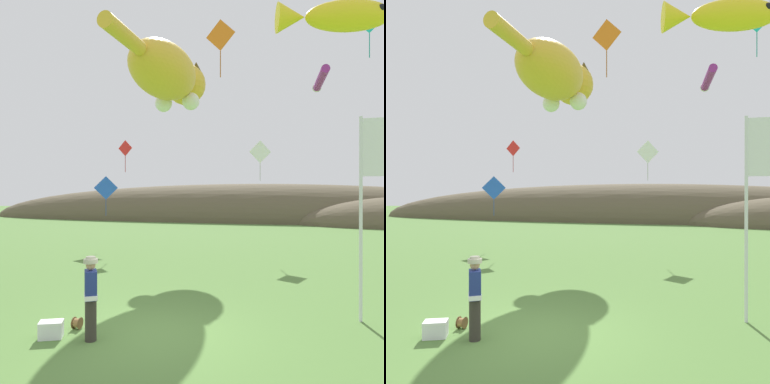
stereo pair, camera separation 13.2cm
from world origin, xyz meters
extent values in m
plane|color=#517A38|center=(0.00, 0.00, 0.00)|extent=(120.00, 120.00, 0.00)
ellipsoid|color=brown|center=(0.00, 33.02, 0.00)|extent=(63.22, 10.22, 7.85)
cylinder|color=#332D28|center=(-1.15, -0.55, 0.44)|extent=(0.24, 0.24, 0.88)
cube|color=navy|center=(-1.15, -0.55, 1.18)|extent=(0.41, 0.47, 0.60)
cube|color=white|center=(-1.15, -0.55, 0.94)|extent=(0.44, 0.49, 0.10)
sphere|color=tan|center=(-1.15, -0.55, 1.59)|extent=(0.20, 0.20, 0.20)
cylinder|color=#B2AD99|center=(-1.15, -0.55, 1.68)|extent=(0.30, 0.30, 0.09)
cylinder|color=#B2AD99|center=(-1.15, -0.55, 1.74)|extent=(0.20, 0.20, 0.07)
cylinder|color=olive|center=(-1.78, 0.00, 0.13)|extent=(0.16, 0.20, 0.20)
cylinder|color=brown|center=(-1.86, 0.00, 0.13)|extent=(0.02, 0.26, 0.26)
cylinder|color=brown|center=(-1.71, 0.00, 0.13)|extent=(0.02, 0.26, 0.26)
cube|color=white|center=(-2.05, -0.61, 0.15)|extent=(0.56, 0.48, 0.30)
cube|color=white|center=(-2.05, -0.61, 0.33)|extent=(0.58, 0.49, 0.06)
cylinder|color=silver|center=(4.65, 1.97, 2.48)|extent=(0.08, 0.08, 4.96)
cube|color=white|center=(4.97, 1.97, 4.21)|extent=(0.60, 0.03, 1.40)
ellipsoid|color=gold|center=(-2.50, 9.00, 8.76)|extent=(3.12, 5.37, 2.46)
ellipsoid|color=white|center=(-2.47, 9.24, 8.31)|extent=(1.76, 3.47, 1.35)
sphere|color=gold|center=(-2.23, 12.18, 9.00)|extent=(2.21, 2.21, 2.21)
cone|color=#503E10|center=(-2.84, 12.23, 9.81)|extent=(0.85, 0.85, 0.74)
cone|color=#503E10|center=(-1.63, 12.13, 9.81)|extent=(0.85, 0.85, 0.74)
sphere|color=white|center=(-3.09, 10.86, 7.71)|extent=(0.89, 0.89, 0.89)
sphere|color=white|center=(-1.61, 10.74, 7.71)|extent=(0.89, 0.89, 0.89)
cylinder|color=gold|center=(-2.82, 5.08, 8.88)|extent=(0.81, 2.74, 0.59)
ellipsoid|color=yellow|center=(4.72, 4.01, 8.31)|extent=(2.63, 1.34, 0.89)
cone|color=yellow|center=(3.07, 3.74, 8.31)|extent=(0.95, 1.01, 0.89)
cone|color=yellow|center=(4.79, 4.02, 8.68)|extent=(0.48, 0.48, 0.41)
sphere|color=black|center=(5.57, 3.84, 8.38)|extent=(0.21, 0.21, 0.21)
cylinder|color=#8C268C|center=(4.60, 9.99, 8.22)|extent=(0.42, 2.95, 0.36)
torus|color=white|center=(4.57, 11.46, 8.22)|extent=(0.44, 0.07, 0.44)
cube|color=red|center=(-5.67, 11.93, 5.57)|extent=(0.89, 0.17, 0.90)
cylinder|color=black|center=(-5.67, 11.94, 5.57)|extent=(0.60, 0.12, 0.02)
cube|color=maroon|center=(-5.67, 11.93, 4.67)|extent=(0.03, 0.01, 0.90)
cube|color=blue|center=(-6.61, 11.42, 3.33)|extent=(1.17, 0.61, 1.31)
cylinder|color=black|center=(-6.61, 11.43, 3.33)|extent=(0.79, 0.41, 0.02)
cube|color=#1A3E97|center=(-6.61, 11.42, 2.23)|extent=(0.03, 0.02, 0.90)
cube|color=#19BFBF|center=(5.98, 7.12, 9.51)|extent=(1.11, 0.12, 1.11)
cylinder|color=black|center=(5.98, 7.13, 9.51)|extent=(0.75, 0.08, 0.02)
cube|color=#118585|center=(5.98, 7.12, 8.51)|extent=(0.03, 0.01, 0.90)
cube|color=white|center=(1.82, 11.78, 5.17)|extent=(1.08, 0.48, 1.17)
cylinder|color=black|center=(1.82, 11.80, 5.17)|extent=(0.73, 0.33, 0.02)
cube|color=#A9A9A9|center=(1.82, 11.78, 4.13)|extent=(0.03, 0.02, 0.90)
cube|color=orange|center=(0.80, 4.83, 8.44)|extent=(1.04, 0.29, 1.07)
cylinder|color=black|center=(0.80, 4.84, 8.44)|extent=(0.70, 0.20, 0.02)
cube|color=#A95011|center=(0.80, 4.83, 7.46)|extent=(0.03, 0.02, 0.90)
camera|label=1|loc=(2.69, -7.74, 3.16)|focal=35.00mm
camera|label=2|loc=(2.82, -7.71, 3.16)|focal=35.00mm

